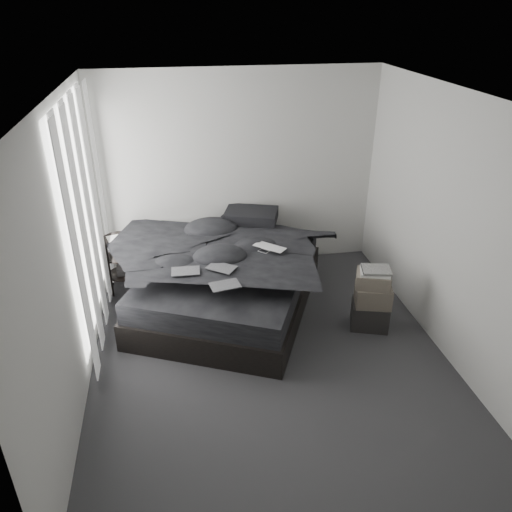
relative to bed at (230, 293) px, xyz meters
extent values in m
cube|color=#313133|center=(0.27, -1.02, -0.16)|extent=(3.60, 4.20, 0.01)
cube|color=white|center=(0.27, -1.02, 2.44)|extent=(3.60, 4.20, 0.01)
cube|color=beige|center=(0.27, 1.08, 1.14)|extent=(3.60, 0.01, 2.60)
cube|color=beige|center=(0.27, -3.12, 1.14)|extent=(3.60, 0.01, 2.60)
cube|color=beige|center=(-1.53, -1.02, 1.14)|extent=(0.01, 4.20, 2.60)
cube|color=beige|center=(2.07, -1.02, 1.14)|extent=(0.01, 4.20, 2.60)
cube|color=white|center=(-1.51, -0.12, 1.19)|extent=(0.02, 2.00, 2.30)
cube|color=white|center=(-1.46, -0.12, 1.12)|extent=(0.06, 2.12, 2.48)
cube|color=black|center=(0.00, 0.00, 0.00)|extent=(2.59, 2.87, 0.32)
cube|color=black|center=(0.00, 0.00, 0.28)|extent=(2.50, 2.78, 0.25)
imported|color=black|center=(-0.02, -0.05, 0.55)|extent=(2.40, 2.54, 0.27)
cube|color=black|center=(0.33, 0.85, 0.49)|extent=(0.84, 0.73, 0.16)
cube|color=black|center=(0.39, 0.80, 0.64)|extent=(0.77, 0.64, 0.15)
imported|color=silver|center=(0.42, -0.13, 0.70)|extent=(0.44, 0.43, 0.03)
cube|color=black|center=(-0.52, -0.45, 0.69)|extent=(0.30, 0.21, 0.01)
cube|color=black|center=(-0.14, -0.44, 0.69)|extent=(0.35, 0.33, 0.01)
cube|color=black|center=(-0.14, -0.81, 0.70)|extent=(0.33, 0.24, 0.01)
cylinder|color=black|center=(-1.29, 0.60, 0.20)|extent=(0.42, 0.42, 0.71)
cube|color=white|center=(-1.27, 0.59, 0.56)|extent=(0.32, 0.27, 0.01)
cube|color=black|center=(-1.17, -0.20, -0.08)|extent=(0.16, 0.23, 0.15)
cube|color=black|center=(1.49, -0.71, -0.01)|extent=(0.49, 0.43, 0.30)
cube|color=#585045|center=(1.49, -0.72, 0.26)|extent=(0.44, 0.39, 0.23)
cube|color=#585045|center=(1.48, -0.71, 0.45)|extent=(0.44, 0.40, 0.16)
cube|color=silver|center=(1.49, -0.71, 0.54)|extent=(0.37, 0.33, 0.03)
cube|color=silver|center=(1.49, -0.72, 0.57)|extent=(0.34, 0.30, 0.03)
camera|label=1|loc=(-0.57, -5.08, 3.17)|focal=35.00mm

